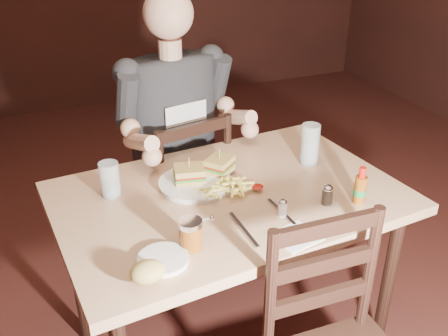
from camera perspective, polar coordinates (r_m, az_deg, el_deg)
name	(u,v)px	position (r m, az deg, el deg)	size (l,w,h in m)	color
room_shell	(217,39)	(1.31, -0.81, 14.50)	(7.00, 7.00, 7.00)	black
main_table	(229,211)	(1.87, 0.60, -4.97)	(1.30, 0.92, 0.77)	tan
chair_far	(177,197)	(2.43, -5.44, -3.29)	(0.42, 0.46, 0.90)	black
diner	(177,104)	(2.18, -5.38, 7.31)	(0.55, 0.43, 0.95)	#282A2D
dinner_plate	(196,184)	(1.87, -3.26, -1.87)	(0.27, 0.27, 0.02)	white
sandwich_left	(189,170)	(1.85, -3.99, -0.21)	(0.11, 0.09, 0.10)	#D1B55D
sandwich_right	(220,161)	(1.92, -0.51, 0.78)	(0.10, 0.09, 0.09)	#D1B55D
fries_pile	(227,186)	(1.81, 0.32, -2.04)	(0.22, 0.16, 0.04)	#EEDE59
ketchup_dollop	(257,187)	(1.83, 3.83, -2.14)	(0.04, 0.04, 0.01)	maroon
glass_left	(110,179)	(1.83, -12.92, -1.28)	(0.07, 0.07, 0.13)	silver
glass_right	(310,144)	(2.03, 9.79, 2.69)	(0.07, 0.07, 0.17)	silver
hot_sauce	(361,185)	(1.80, 15.34, -1.90)	(0.04, 0.04, 0.14)	brown
salt_shaker	(283,208)	(1.69, 6.70, -4.62)	(0.03, 0.03, 0.06)	white
pepper_shaker	(327,195)	(1.78, 11.72, -3.09)	(0.04, 0.04, 0.07)	#38332D
syrup_dispenser	(191,234)	(1.53, -3.84, -7.55)	(0.07, 0.07, 0.10)	brown
napkin	(295,236)	(1.61, 8.14, -7.74)	(0.14, 0.13, 0.00)	white
knife	(244,229)	(1.62, 2.26, -7.01)	(0.01, 0.21, 0.01)	silver
fork	(281,212)	(1.72, 6.57, -4.98)	(0.01, 0.18, 0.01)	silver
side_plate	(163,260)	(1.50, -6.95, -10.44)	(0.15, 0.15, 0.01)	white
bread_roll	(147,272)	(1.41, -8.76, -11.64)	(0.10, 0.08, 0.06)	tan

